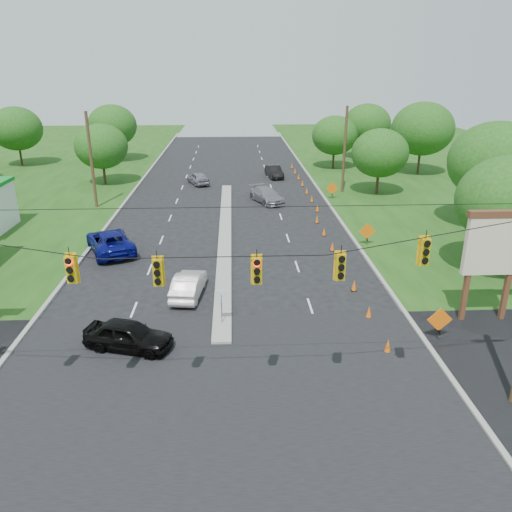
{
  "coord_description": "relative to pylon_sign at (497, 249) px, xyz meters",
  "views": [
    {
      "loc": [
        0.7,
        -17.39,
        12.92
      ],
      "look_at": [
        1.94,
        8.89,
        2.8
      ],
      "focal_mm": 35.0,
      "sensor_mm": 36.0,
      "label": 1
    }
  ],
  "objects": [
    {
      "name": "pylon_sign",
      "position": [
        0.0,
        0.0,
        0.0
      ],
      "size": [
        5.9,
        2.3,
        6.12
      ],
      "color": "#59331E",
      "rests_on": "ground"
    },
    {
      "name": "tree_5",
      "position": [
        -28.31,
        33.8,
        0.34
      ],
      "size": [
        5.88,
        5.88,
        6.86
      ],
      "color": "black",
      "rests_on": "ground"
    },
    {
      "name": "tree_8",
      "position": [
        7.69,
        15.8,
        1.58
      ],
      "size": [
        7.56,
        7.56,
        8.82
      ],
      "color": "black",
      "rests_on": "ground"
    },
    {
      "name": "cone_6",
      "position": [
        -6.33,
        17.8,
        -3.65
      ],
      "size": [
        0.32,
        0.32,
        0.7
      ],
      "primitive_type": "cone",
      "color": "orange",
      "rests_on": "ground"
    },
    {
      "name": "white_sedan",
      "position": [
        -16.35,
        3.59,
        -3.29
      ],
      "size": [
        2.01,
        4.44,
        1.42
      ],
      "primitive_type": "imported",
      "rotation": [
        0.0,
        0.0,
        3.02
      ],
      "color": "white",
      "rests_on": "ground"
    },
    {
      "name": "tree_6",
      "position": [
        -30.31,
        48.8,
        0.96
      ],
      "size": [
        6.72,
        6.72,
        7.84
      ],
      "color": "black",
      "rests_on": "ground"
    },
    {
      "name": "silver_car_far",
      "position": [
        -10.26,
        24.97,
        -3.27
      ],
      "size": [
        3.81,
        5.4,
        1.45
      ],
      "primitive_type": "imported",
      "rotation": [
        0.0,
        0.0,
        0.4
      ],
      "color": "gray",
      "rests_on": "ground"
    },
    {
      "name": "work_sign_0",
      "position": [
        -3.51,
        -2.2,
        -2.91
      ],
      "size": [
        1.27,
        0.58,
        1.37
      ],
      "color": "black",
      "rests_on": "ground"
    },
    {
      "name": "cone_11",
      "position": [
        -5.73,
        35.3,
        -3.65
      ],
      "size": [
        0.32,
        0.32,
        0.7
      ],
      "primitive_type": "cone",
      "color": "orange",
      "rests_on": "ground"
    },
    {
      "name": "utility_pole_far_left",
      "position": [
        -26.81,
        23.8,
        0.5
      ],
      "size": [
        0.28,
        0.28,
        9.0
      ],
      "primitive_type": "cylinder",
      "color": "#422D1C",
      "rests_on": "ground"
    },
    {
      "name": "cone_13",
      "position": [
        -5.73,
        42.3,
        -3.65
      ],
      "size": [
        0.32,
        0.32,
        0.7
      ],
      "primitive_type": "cone",
      "color": "orange",
      "rests_on": "ground"
    },
    {
      "name": "black_sedan",
      "position": [
        -18.77,
        -2.29,
        -3.27
      ],
      "size": [
        4.61,
        2.86,
        1.47
      ],
      "primitive_type": "imported",
      "rotation": [
        0.0,
        0.0,
        1.29
      ],
      "color": "black",
      "rests_on": "ground"
    },
    {
      "name": "cone_5",
      "position": [
        -6.33,
        14.3,
        -3.65
      ],
      "size": [
        0.32,
        0.32,
        0.7
      ],
      "primitive_type": "cone",
      "color": "orange",
      "rests_on": "ground"
    },
    {
      "name": "tree_12",
      "position": [
        -0.31,
        41.8,
        0.34
      ],
      "size": [
        5.88,
        5.88,
        6.86
      ],
      "color": "black",
      "rests_on": "ground"
    },
    {
      "name": "tree_11",
      "position": [
        5.69,
        48.8,
        0.96
      ],
      "size": [
        6.72,
        6.72,
        7.84
      ],
      "color": "black",
      "rests_on": "ground"
    },
    {
      "name": "cone_2",
      "position": [
        -6.33,
        3.8,
        -3.65
      ],
      "size": [
        0.32,
        0.32,
        0.7
      ],
      "primitive_type": "cone",
      "color": "orange",
      "rests_on": "ground"
    },
    {
      "name": "cone_8",
      "position": [
        -5.73,
        24.8,
        -3.65
      ],
      "size": [
        0.32,
        0.32,
        0.7
      ],
      "primitive_type": "cone",
      "color": "orange",
      "rests_on": "ground"
    },
    {
      "name": "cone_4",
      "position": [
        -6.33,
        10.8,
        -3.65
      ],
      "size": [
        0.32,
        0.32,
        0.7
      ],
      "primitive_type": "cone",
      "color": "orange",
      "rests_on": "ground"
    },
    {
      "name": "curb_right",
      "position": [
        -4.21,
        23.8,
        -4.0
      ],
      "size": [
        0.25,
        110.0,
        0.16
      ],
      "primitive_type": "cube",
      "color": "gray",
      "rests_on": "ground"
    },
    {
      "name": "cross_street",
      "position": [
        -14.31,
        -6.2,
        -4.0
      ],
      "size": [
        160.0,
        14.0,
        0.02
      ],
      "primitive_type": "cube",
      "color": "black",
      "rests_on": "ground"
    },
    {
      "name": "median_sign",
      "position": [
        -14.31,
        -0.2,
        -2.54
      ],
      "size": [
        0.55,
        0.06,
        2.05
      ],
      "color": "gray",
      "rests_on": "ground"
    },
    {
      "name": "cone_10",
      "position": [
        -5.73,
        31.8,
        -3.65
      ],
      "size": [
        0.32,
        0.32,
        0.7
      ],
      "primitive_type": "cone",
      "color": "orange",
      "rests_on": "ground"
    },
    {
      "name": "cone_3",
      "position": [
        -6.33,
        7.3,
        -3.65
      ],
      "size": [
        0.32,
        0.32,
        0.7
      ],
      "primitive_type": "cone",
      "color": "orange",
      "rests_on": "ground"
    },
    {
      "name": "ground",
      "position": [
        -14.31,
        -6.2,
        -4.0
      ],
      "size": [
        160.0,
        160.0,
        0.0
      ],
      "primitive_type": "plane",
      "color": "black",
      "rests_on": "ground"
    },
    {
      "name": "tree_4",
      "position": [
        -42.31,
        45.8,
        0.96
      ],
      "size": [
        6.72,
        6.72,
        7.84
      ],
      "color": "black",
      "rests_on": "ground"
    },
    {
      "name": "signal_span",
      "position": [
        -14.37,
        -7.2,
        0.97
      ],
      "size": [
        25.6,
        0.32,
        9.0
      ],
      "color": "#422D1C",
      "rests_on": "ground"
    },
    {
      "name": "work_sign_1",
      "position": [
        -3.51,
        11.8,
        -2.91
      ],
      "size": [
        1.27,
        0.58,
        1.37
      ],
      "color": "black",
      "rests_on": "ground"
    },
    {
      "name": "blue_pickup",
      "position": [
        -22.67,
        11.3,
        -3.17
      ],
      "size": [
        4.9,
        6.56,
        1.65
      ],
      "primitive_type": "imported",
      "rotation": [
        0.0,
        0.0,
        3.55
      ],
      "color": "#090C6C",
      "rests_on": "ground"
    },
    {
      "name": "dark_car_receding",
      "position": [
        -8.56,
        36.71,
        -3.29
      ],
      "size": [
        2.16,
        4.49,
        1.42
      ],
      "primitive_type": "imported",
      "rotation": [
        0.0,
        0.0,
        0.16
      ],
      "color": "black",
      "rests_on": "ground"
    },
    {
      "name": "curb_left",
      "position": [
        -24.41,
        23.8,
        -4.0
      ],
      "size": [
        0.25,
        110.0,
        0.16
      ],
      "primitive_type": "cube",
      "color": "gray",
      "rests_on": "ground"
    },
    {
      "name": "median",
      "position": [
        -14.31,
        14.8,
        -4.0
      ],
      "size": [
        1.0,
        34.0,
        0.18
      ],
      "primitive_type": "cube",
      "color": "gray",
      "rests_on": "ground"
    },
    {
      "name": "silver_car_oncoming",
      "position": [
        -17.61,
        33.37,
        -3.3
      ],
      "size": [
        3.13,
        4.44,
        1.4
      ],
      "primitive_type": "imported",
      "rotation": [
        0.0,
        0.0,
        3.54
      ],
      "color": "gray",
      "rests_on": "ground"
    },
    {
      "name": "tree_7",
      "position": [
        3.69,
        5.8,
        0.96
      ],
      "size": [
        6.72,
        6.72,
        7.84
      ],
      "color": "black",
      "rests_on": "ground"
    },
    {
      "name": "cone_1",
      "position": [
        -6.33,
        0.3,
        -3.65
      ],
      "size": [
        0.32,
        0.32,
        0.7
      ],
      "primitive_type": "cone",
      "color": "orange",
      "rests_on": "ground"
    },
    {
      "name": "cone_0",
      "position": [
        -6.33,
        -3.2,
        -3.65
      ],
      "size": [
        0.32,
        0.32,
        0.7
      ],
      "primitive_type": "cone",
      "color": "orange",
      "rests_on": "ground"
    },
    {
      "name": "tree_9",
      "position": [
        1.69,
        27.8,
        0.34
      ],
      "size": [
        5.88,
        5.88,
        6.86
      ],
      "color": "black",
      "rests_on": "ground"
    },
    {
      "name": "utility_pole_far_right",
      "position": [
        -1.81,
        28.8,
        0.5
      ],
      "size": [
        0.28,
        0.28,
        9.0
      ],
      "primitive_type": "cylinder",
      "color": "#422D1C",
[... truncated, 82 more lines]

